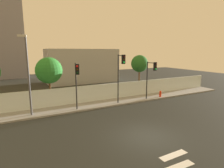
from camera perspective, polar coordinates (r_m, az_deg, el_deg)
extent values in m
plane|color=black|center=(12.81, 11.10, -16.04)|extent=(80.00, 80.00, 0.00)
cube|color=gray|center=(19.39, -4.24, -6.42)|extent=(36.00, 2.40, 0.15)
cube|color=silver|center=(20.29, -5.73, -2.84)|extent=(36.00, 0.18, 1.80)
cube|color=silver|center=(10.39, 20.33, -23.23)|extent=(1.81, 0.46, 0.01)
cube|color=silver|center=(11.21, 18.87, -20.47)|extent=(1.81, 0.47, 0.01)
cylinder|color=black|center=(19.11, 1.95, 1.53)|extent=(0.12, 0.12, 5.17)
cylinder|color=black|center=(18.34, 2.80, 8.96)|extent=(0.18, 1.22, 0.08)
cube|color=black|center=(17.80, 3.64, 7.79)|extent=(0.36, 0.23, 0.90)
sphere|color=black|center=(17.69, 3.82, 8.64)|extent=(0.18, 0.18, 0.18)
sphere|color=#33260A|center=(17.70, 3.81, 7.74)|extent=(0.18, 0.18, 0.18)
sphere|color=#19F24C|center=(17.71, 3.80, 6.83)|extent=(0.18, 0.18, 0.18)
cylinder|color=black|center=(21.30, 10.96, 1.11)|extent=(0.12, 0.12, 4.33)
cylinder|color=black|center=(20.65, 12.30, 6.55)|extent=(0.18, 1.20, 0.08)
cube|color=black|center=(20.25, 13.45, 5.44)|extent=(0.35, 0.23, 0.90)
sphere|color=black|center=(20.15, 13.72, 6.17)|extent=(0.18, 0.18, 0.18)
sphere|color=#33260A|center=(20.17, 13.69, 5.38)|extent=(0.18, 0.18, 0.18)
sphere|color=#19F24C|center=(20.19, 13.66, 4.59)|extent=(0.18, 0.18, 0.18)
cylinder|color=black|center=(17.41, -11.23, -0.75)|extent=(0.12, 0.12, 4.43)
cylinder|color=black|center=(16.36, -11.25, 6.03)|extent=(0.39, 1.55, 0.08)
cube|color=black|center=(15.61, -10.96, 4.55)|extent=(0.37, 0.26, 0.90)
sphere|color=red|center=(15.47, -10.95, 5.51)|extent=(0.18, 0.18, 0.18)
sphere|color=#33260A|center=(15.49, -10.92, 4.48)|extent=(0.18, 0.18, 0.18)
sphere|color=black|center=(15.52, -10.88, 3.45)|extent=(0.18, 0.18, 0.18)
cylinder|color=#4C4C51|center=(16.78, -24.83, 2.12)|extent=(0.16, 0.16, 6.76)
cylinder|color=#4C4C51|center=(15.92, -26.13, 13.68)|extent=(0.39, 1.56, 0.10)
cube|color=beige|center=(15.14, -26.56, 13.49)|extent=(0.63, 0.35, 0.16)
cylinder|color=red|center=(22.92, 15.00, -3.19)|extent=(0.24, 0.24, 0.57)
sphere|color=red|center=(22.85, 15.04, -2.39)|extent=(0.26, 0.26, 0.26)
cylinder|color=red|center=(22.81, 14.69, -3.17)|extent=(0.10, 0.09, 0.09)
cylinder|color=red|center=(23.03, 15.31, -3.07)|extent=(0.10, 0.09, 0.09)
cylinder|color=brown|center=(19.88, -18.91, -2.33)|extent=(0.21, 0.21, 2.98)
sphere|color=#2A7E2E|center=(19.54, -19.29, 4.07)|extent=(2.69, 2.69, 2.69)
cylinder|color=brown|center=(24.18, 8.53, 0.85)|extent=(0.20, 0.20, 3.45)
sphere|color=#266527|center=(23.91, 8.68, 6.38)|extent=(2.22, 2.22, 2.22)
cube|color=#A7A7A7|center=(34.15, -9.50, 5.75)|extent=(12.57, 6.00, 6.05)
cube|color=gray|center=(44.89, -30.93, 17.32)|extent=(6.93, 5.00, 24.46)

